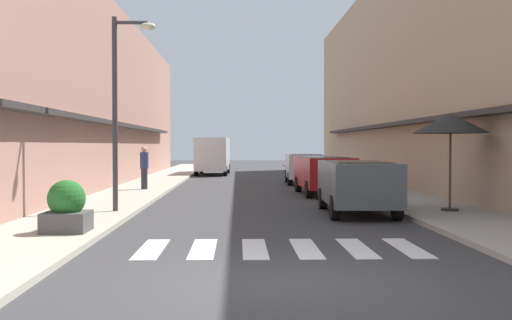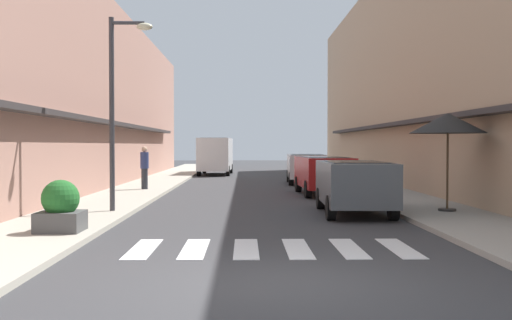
{
  "view_description": "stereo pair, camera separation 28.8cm",
  "coord_description": "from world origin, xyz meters",
  "px_view_note": "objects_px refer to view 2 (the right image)",
  "views": [
    {
      "loc": [
        -0.79,
        -8.34,
        1.92
      ],
      "look_at": [
        -0.04,
        16.15,
        1.31
      ],
      "focal_mm": 42.53,
      "sensor_mm": 36.0,
      "label": 1
    },
    {
      "loc": [
        -0.5,
        -8.35,
        1.92
      ],
      "look_at": [
        -0.04,
        16.15,
        1.31
      ],
      "focal_mm": 42.53,
      "sensor_mm": 36.0,
      "label": 2
    }
  ],
  "objects_px": {
    "parked_car_near": "(354,181)",
    "planter_corner": "(61,208)",
    "street_lamp": "(119,93)",
    "parked_car_far": "(306,165)",
    "cafe_umbrella": "(448,124)",
    "pedestrian_walking_near": "(145,167)",
    "parked_car_mid": "(324,171)",
    "delivery_van": "(216,153)"
  },
  "relations": [
    {
      "from": "street_lamp",
      "to": "pedestrian_walking_near",
      "type": "relative_size",
      "value": 3.04
    },
    {
      "from": "street_lamp",
      "to": "pedestrian_walking_near",
      "type": "bearing_deg",
      "value": 94.56
    },
    {
      "from": "parked_car_mid",
      "to": "planter_corner",
      "type": "xyz_separation_m",
      "value": [
        -6.87,
        -10.53,
        -0.31
      ]
    },
    {
      "from": "parked_car_mid",
      "to": "street_lamp",
      "type": "height_order",
      "value": "street_lamp"
    },
    {
      "from": "parked_car_near",
      "to": "cafe_umbrella",
      "type": "distance_m",
      "value": 2.97
    },
    {
      "from": "cafe_umbrella",
      "to": "pedestrian_walking_near",
      "type": "height_order",
      "value": "cafe_umbrella"
    },
    {
      "from": "parked_car_far",
      "to": "cafe_umbrella",
      "type": "relative_size",
      "value": 1.53
    },
    {
      "from": "delivery_van",
      "to": "street_lamp",
      "type": "height_order",
      "value": "street_lamp"
    },
    {
      "from": "parked_car_far",
      "to": "cafe_umbrella",
      "type": "bearing_deg",
      "value": -79.36
    },
    {
      "from": "parked_car_near",
      "to": "delivery_van",
      "type": "height_order",
      "value": "delivery_van"
    },
    {
      "from": "parked_car_near",
      "to": "planter_corner",
      "type": "bearing_deg",
      "value": -149.74
    },
    {
      "from": "cafe_umbrella",
      "to": "pedestrian_walking_near",
      "type": "relative_size",
      "value": 1.54
    },
    {
      "from": "cafe_umbrella",
      "to": "pedestrian_walking_near",
      "type": "bearing_deg",
      "value": 139.16
    },
    {
      "from": "parked_car_mid",
      "to": "street_lamp",
      "type": "bearing_deg",
      "value": -134.57
    },
    {
      "from": "parked_car_mid",
      "to": "planter_corner",
      "type": "relative_size",
      "value": 4.13
    },
    {
      "from": "street_lamp",
      "to": "parked_car_far",
      "type": "bearing_deg",
      "value": 63.79
    },
    {
      "from": "cafe_umbrella",
      "to": "parked_car_mid",
      "type": "bearing_deg",
      "value": 110.32
    },
    {
      "from": "parked_car_mid",
      "to": "delivery_van",
      "type": "relative_size",
      "value": 0.82
    },
    {
      "from": "parked_car_near",
      "to": "planter_corner",
      "type": "relative_size",
      "value": 3.91
    },
    {
      "from": "parked_car_near",
      "to": "planter_corner",
      "type": "height_order",
      "value": "parked_car_near"
    },
    {
      "from": "cafe_umbrella",
      "to": "pedestrian_walking_near",
      "type": "distance_m",
      "value": 12.8
    },
    {
      "from": "parked_car_mid",
      "to": "delivery_van",
      "type": "bearing_deg",
      "value": 107.14
    },
    {
      "from": "cafe_umbrella",
      "to": "pedestrian_walking_near",
      "type": "xyz_separation_m",
      "value": [
        -9.62,
        8.32,
        -1.46
      ]
    },
    {
      "from": "pedestrian_walking_near",
      "to": "parked_car_far",
      "type": "bearing_deg",
      "value": -142.72
    },
    {
      "from": "delivery_van",
      "to": "pedestrian_walking_near",
      "type": "xyz_separation_m",
      "value": [
        -2.2,
        -14.38,
        -0.37
      ]
    },
    {
      "from": "parked_car_near",
      "to": "delivery_van",
      "type": "xyz_separation_m",
      "value": [
        -4.91,
        22.44,
        0.48
      ]
    },
    {
      "from": "parked_car_mid",
      "to": "cafe_umbrella",
      "type": "bearing_deg",
      "value": -69.68
    },
    {
      "from": "delivery_van",
      "to": "parked_car_far",
      "type": "bearing_deg",
      "value": -62.3
    },
    {
      "from": "parked_car_near",
      "to": "pedestrian_walking_near",
      "type": "xyz_separation_m",
      "value": [
        -7.11,
        8.07,
        0.12
      ]
    },
    {
      "from": "parked_car_near",
      "to": "planter_corner",
      "type": "xyz_separation_m",
      "value": [
        -6.87,
        -4.01,
        -0.31
      ]
    },
    {
      "from": "parked_car_far",
      "to": "street_lamp",
      "type": "relative_size",
      "value": 0.78
    },
    {
      "from": "cafe_umbrella",
      "to": "planter_corner",
      "type": "xyz_separation_m",
      "value": [
        -9.38,
        -3.76,
        -1.89
      ]
    },
    {
      "from": "parked_car_mid",
      "to": "street_lamp",
      "type": "relative_size",
      "value": 0.85
    },
    {
      "from": "parked_car_far",
      "to": "pedestrian_walking_near",
      "type": "relative_size",
      "value": 2.35
    },
    {
      "from": "delivery_van",
      "to": "cafe_umbrella",
      "type": "height_order",
      "value": "cafe_umbrella"
    },
    {
      "from": "parked_car_mid",
      "to": "pedestrian_walking_near",
      "type": "relative_size",
      "value": 2.57
    },
    {
      "from": "parked_car_mid",
      "to": "delivery_van",
      "type": "distance_m",
      "value": 16.67
    },
    {
      "from": "parked_car_far",
      "to": "planter_corner",
      "type": "distance_m",
      "value": 18.43
    },
    {
      "from": "delivery_van",
      "to": "street_lamp",
      "type": "bearing_deg",
      "value": -93.96
    },
    {
      "from": "parked_car_far",
      "to": "pedestrian_walking_near",
      "type": "distance_m",
      "value": 8.71
    },
    {
      "from": "parked_car_far",
      "to": "planter_corner",
      "type": "bearing_deg",
      "value": -111.88
    },
    {
      "from": "delivery_van",
      "to": "parked_car_near",
      "type": "bearing_deg",
      "value": -77.66
    }
  ]
}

